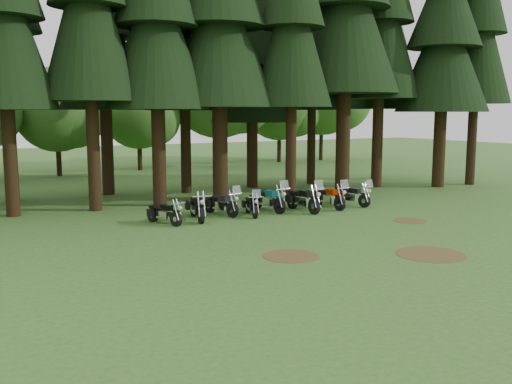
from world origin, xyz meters
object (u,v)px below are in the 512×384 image
Objects in this scene: motorcycle_0 at (164,214)px; motorcycle_4 at (268,200)px; motorcycle_6 at (329,198)px; motorcycle_7 at (352,196)px; motorcycle_1 at (197,208)px; motorcycle_2 at (221,204)px; motorcycle_3 at (252,206)px; motorcycle_5 at (303,200)px.

motorcycle_4 is (5.20, 0.54, 0.10)m from motorcycle_0.
motorcycle_4 reaches higher than motorcycle_6.
motorcycle_7 is at bearing -15.96° from motorcycle_4.
motorcycle_1 is 1.11× the size of motorcycle_7.
motorcycle_1 is 3.68m from motorcycle_4.
motorcycle_4 is (2.30, -0.19, 0.04)m from motorcycle_2.
motorcycle_3 is 0.86× the size of motorcycle_6.
motorcycle_7 is at bearing 2.24° from motorcycle_5.
motorcycle_0 is at bearing 175.69° from motorcycle_5.
motorcycle_6 reaches higher than motorcycle_0.
motorcycle_4 is 0.99× the size of motorcycle_5.
motorcycle_5 reaches higher than motorcycle_3.
motorcycle_6 is (4.09, -0.11, 0.06)m from motorcycle_3.
motorcycle_5 reaches higher than motorcycle_0.
motorcycle_1 is 5.06m from motorcycle_5.
motorcycle_3 is at bearing 172.51° from motorcycle_5.
motorcycle_2 reaches higher than motorcycle_3.
motorcycle_1 is (1.53, 0.21, 0.09)m from motorcycle_0.
motorcycle_6 is at bearing -22.22° from motorcycle_0.
motorcycle_2 is at bearing 162.66° from motorcycle_5.
motorcycle_2 is at bearing 166.82° from motorcycle_6.
motorcycle_3 is (2.49, -0.25, -0.08)m from motorcycle_1.
motorcycle_3 is 2.56m from motorcycle_5.
motorcycle_3 is (1.12, -0.77, -0.04)m from motorcycle_2.
motorcycle_0 is at bearing -159.71° from motorcycle_1.
motorcycle_5 is at bearing -178.31° from motorcycle_6.
motorcycle_4 is 4.39m from motorcycle_7.
motorcycle_0 is 0.95× the size of motorcycle_3.
motorcycle_0 is 4.02m from motorcycle_3.
motorcycle_6 is 1.08× the size of motorcycle_7.
motorcycle_0 is at bearing 178.13° from motorcycle_4.
motorcycle_1 is 1.19× the size of motorcycle_3.
motorcycle_2 is at bearing 167.50° from motorcycle_4.
motorcycle_0 is 2.99m from motorcycle_2.
motorcycle_6 is at bearing 14.79° from motorcycle_3.
motorcycle_6 reaches higher than motorcycle_2.
motorcycle_2 is at bearing 161.95° from motorcycle_3.
motorcycle_7 is (8.01, -0.30, -0.05)m from motorcycle_1.
motorcycle_5 reaches higher than motorcycle_6.
motorcycle_2 is at bearing 33.17° from motorcycle_1.
motorcycle_1 is 6.58m from motorcycle_6.
motorcycle_1 is 1.03× the size of motorcycle_6.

